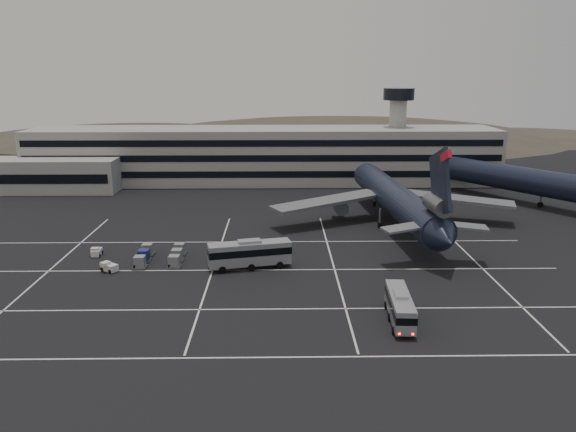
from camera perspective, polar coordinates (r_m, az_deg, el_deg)
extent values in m
plane|color=black|center=(79.34, -3.67, -6.49)|extent=(260.00, 260.00, 0.00)
cube|color=silver|center=(59.37, -4.67, -14.15)|extent=(90.00, 0.25, 0.01)
cube|color=silver|center=(70.11, -4.05, -9.43)|extent=(90.00, 0.25, 0.01)
cube|color=silver|center=(83.07, -3.55, -5.50)|extent=(90.00, 0.25, 0.01)
cube|color=silver|center=(96.33, -3.18, -2.64)|extent=(90.00, 0.25, 0.01)
cube|color=silver|center=(91.36, -22.71, -4.76)|extent=(0.25, 55.00, 0.01)
cube|color=silver|center=(85.43, -7.53, -5.02)|extent=(0.25, 55.00, 0.01)
cube|color=silver|center=(85.26, 4.63, -4.98)|extent=(0.25, 55.00, 0.01)
cube|color=silver|center=(90.07, 18.74, -4.66)|extent=(0.25, 55.00, 0.01)
cube|color=gray|center=(147.56, -2.44, 6.20)|extent=(120.00, 18.00, 14.00)
cube|color=black|center=(139.21, -2.51, 4.23)|extent=(118.00, 0.20, 1.60)
cube|color=black|center=(138.54, -2.53, 5.86)|extent=(118.00, 0.20, 1.60)
cube|color=black|center=(138.03, -2.55, 7.38)|extent=(118.00, 0.20, 1.60)
cube|color=gray|center=(146.42, -22.55, 3.84)|extent=(30.00, 10.00, 8.00)
cylinder|color=gray|center=(152.20, 10.98, 7.73)|extent=(4.40, 4.40, 22.00)
cylinder|color=black|center=(151.30, 11.19, 12.05)|extent=(8.00, 8.00, 3.00)
ellipsoid|color=#38332B|center=(255.15, -15.49, 5.28)|extent=(196.00, 140.00, 32.00)
ellipsoid|color=#38332B|center=(248.91, 5.12, 4.82)|extent=(252.00, 180.00, 44.00)
ellipsoid|color=#38332B|center=(268.67, 22.45, 5.47)|extent=(168.00, 120.00, 24.00)
cylinder|color=black|center=(107.35, 10.79, 1.80)|extent=(9.03, 48.28, 5.60)
cone|color=black|center=(132.23, 7.74, 4.31)|extent=(5.91, 4.89, 5.60)
cone|color=black|center=(83.01, 15.68, -2.27)|extent=(5.39, 5.35, 5.04)
cube|color=black|center=(84.45, 15.20, 3.23)|extent=(1.18, 9.48, 10.97)
cube|color=#AF1720|center=(82.37, 15.75, 5.88)|extent=(0.78, 3.26, 2.24)
cylinder|color=#595B60|center=(85.59, 14.94, 1.13)|extent=(3.12, 6.18, 2.70)
cube|color=slate|center=(85.58, 12.03, -1.12)|extent=(8.10, 5.16, 0.87)
cube|color=slate|center=(88.39, 17.25, -0.96)|extent=(7.87, 4.20, 0.87)
cube|color=slate|center=(106.76, 4.00, 1.51)|extent=(22.18, 14.62, 1.75)
cylinder|color=#595B60|center=(110.53, 5.28, 1.03)|extent=(3.09, 5.68, 2.70)
cube|color=slate|center=(113.36, 16.59, 1.70)|extent=(22.63, 11.99, 1.75)
cylinder|color=#595B60|center=(115.42, 14.61, 1.20)|extent=(3.09, 5.68, 2.70)
cylinder|color=slate|center=(122.48, 8.80, 2.02)|extent=(0.44, 0.44, 3.00)
cylinder|color=black|center=(122.84, 8.77, 1.27)|extent=(0.58, 1.13, 1.10)
cylinder|color=slate|center=(105.35, 9.32, -0.06)|extent=(0.44, 0.44, 3.00)
cylinder|color=black|center=(105.77, 9.29, -0.93)|extent=(0.58, 1.13, 1.10)
cylinder|color=slate|center=(107.10, 12.64, 0.02)|extent=(0.44, 0.44, 3.00)
cylinder|color=black|center=(107.52, 12.60, -0.83)|extent=(0.58, 1.13, 1.10)
cylinder|color=black|center=(131.16, 24.47, 3.04)|extent=(31.86, 42.69, 5.60)
cone|color=black|center=(145.72, 15.59, 4.86)|extent=(7.16, 6.88, 5.60)
cylinder|color=slate|center=(131.73, 24.33, 1.77)|extent=(0.44, 0.44, 3.00)
cylinder|color=black|center=(132.07, 24.26, 1.07)|extent=(1.04, 1.19, 1.10)
cube|color=#9D9FA5|center=(67.45, 11.30, -8.96)|extent=(2.92, 10.18, 2.74)
cube|color=black|center=(67.32, 11.31, -8.70)|extent=(2.99, 10.25, 0.87)
cube|color=#9D9FA5|center=(66.86, 11.36, -7.75)|extent=(1.64, 2.83, 0.32)
cylinder|color=black|center=(64.72, 10.67, -11.38)|extent=(0.35, 0.89, 0.88)
cylinder|color=black|center=(65.08, 12.70, -11.34)|extent=(0.35, 0.89, 0.88)
cylinder|color=black|center=(67.87, 10.27, -10.08)|extent=(0.35, 0.89, 0.88)
cylinder|color=black|center=(68.21, 12.20, -10.05)|extent=(0.35, 0.89, 0.88)
cylinder|color=black|center=(71.06, 9.91, -8.90)|extent=(0.35, 0.89, 0.88)
cylinder|color=black|center=(71.38, 11.75, -8.88)|extent=(0.35, 0.89, 0.88)
cube|color=#FF0C05|center=(63.25, 11.25, -11.66)|extent=(0.23, 0.09, 0.20)
cube|color=#FF0C05|center=(63.49, 12.58, -11.63)|extent=(0.23, 0.09, 0.20)
cube|color=#9D9FA5|center=(83.25, -3.92, -3.81)|extent=(12.49, 5.45, 3.32)
cube|color=black|center=(83.12, -3.92, -3.55)|extent=(12.56, 5.53, 1.05)
cube|color=#9D9FA5|center=(82.68, -3.94, -2.59)|extent=(3.64, 2.48, 0.39)
cylinder|color=black|center=(83.34, -0.83, -5.02)|extent=(1.12, 0.59, 1.06)
cylinder|color=black|center=(85.88, -1.25, -4.42)|extent=(1.12, 0.59, 1.06)
cylinder|color=black|center=(82.53, -3.72, -5.25)|extent=(1.12, 0.59, 1.06)
cylinder|color=black|center=(85.10, -4.06, -4.63)|extent=(1.12, 0.59, 1.06)
cylinder|color=black|center=(81.94, -6.67, -5.47)|extent=(1.12, 0.59, 1.06)
cylinder|color=black|center=(84.52, -6.92, -4.84)|extent=(1.12, 0.59, 1.06)
cube|color=silver|center=(93.95, -18.86, -3.50)|extent=(1.41, 2.43, 0.97)
cube|color=silver|center=(93.27, -18.98, -3.22)|extent=(1.23, 1.03, 0.54)
cylinder|color=black|center=(93.41, -19.33, -3.83)|extent=(0.27, 0.61, 0.60)
cylinder|color=black|center=(93.10, -18.63, -3.83)|extent=(0.27, 0.61, 0.60)
cylinder|color=black|center=(94.98, -19.07, -3.51)|extent=(0.27, 0.61, 0.60)
cylinder|color=black|center=(94.68, -18.37, -3.51)|extent=(0.27, 0.61, 0.60)
cube|color=silver|center=(86.21, -17.67, -5.00)|extent=(2.79, 2.55, 1.01)
cube|color=silver|center=(85.57, -17.48, -4.65)|extent=(1.55, 1.59, 0.56)
cylinder|color=black|center=(85.28, -17.62, -5.42)|extent=(0.65, 0.57, 0.63)
cylinder|color=black|center=(85.98, -16.96, -5.21)|extent=(0.65, 0.57, 0.63)
cylinder|color=black|center=(86.66, -18.35, -5.16)|extent=(0.65, 0.57, 0.63)
cylinder|color=black|center=(87.34, -17.70, -4.95)|extent=(0.65, 0.57, 0.63)
cube|color=#2D2D30|center=(86.46, -14.80, -5.05)|extent=(2.01, 2.30, 0.18)
cylinder|color=black|center=(86.48, -14.79, -5.08)|extent=(0.10, 0.20, 0.20)
cube|color=gray|center=(86.17, -14.83, -4.48)|extent=(1.63, 1.63, 1.62)
cube|color=#2D2D30|center=(85.56, -11.46, -5.05)|extent=(2.01, 2.30, 0.18)
cylinder|color=black|center=(85.58, -11.45, -5.09)|extent=(0.10, 0.20, 0.20)
cube|color=gray|center=(85.27, -11.49, -4.48)|extent=(1.63, 1.63, 1.62)
cube|color=#2D2D30|center=(89.27, -14.41, -4.39)|extent=(2.01, 2.30, 0.18)
cylinder|color=black|center=(89.29, -14.41, -4.43)|extent=(0.10, 0.20, 0.20)
cube|color=navy|center=(88.99, -14.45, -3.84)|extent=(1.63, 1.63, 1.62)
cube|color=#2D2D30|center=(88.40, -11.18, -4.39)|extent=(2.01, 2.30, 0.18)
cylinder|color=black|center=(88.42, -11.18, -4.43)|extent=(0.10, 0.20, 0.20)
cube|color=gray|center=(88.12, -11.21, -3.84)|extent=(1.63, 1.63, 1.62)
cube|color=#2D2D30|center=(92.10, -14.06, -3.78)|extent=(2.01, 2.30, 0.18)
cylinder|color=black|center=(92.12, -14.05, -3.82)|extent=(0.10, 0.20, 0.20)
cube|color=gray|center=(91.83, -14.09, -3.25)|extent=(1.63, 1.63, 1.62)
cube|color=#2D2D30|center=(91.26, -10.92, -3.77)|extent=(2.01, 2.30, 0.18)
cylinder|color=black|center=(91.28, -10.92, -3.81)|extent=(0.10, 0.20, 0.20)
cube|color=gray|center=(90.98, -10.95, -3.23)|extent=(1.63, 1.63, 1.62)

